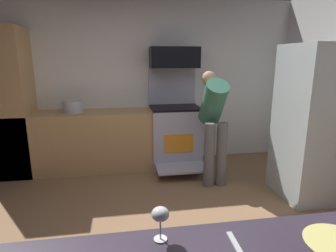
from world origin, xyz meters
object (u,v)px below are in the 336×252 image
at_px(oven_range, 175,134).
at_px(refrigerator, 320,123).
at_px(stock_pot, 73,107).
at_px(person_cook, 214,119).
at_px(wine_glass_near, 160,216).
at_px(microwave, 174,57).

height_order(oven_range, refrigerator, refrigerator).
bearing_deg(oven_range, stock_pot, 179.46).
bearing_deg(person_cook, wine_glass_near, -113.32).
height_order(refrigerator, person_cook, refrigerator).
relative_size(person_cook, stock_pot, 5.18).
bearing_deg(person_cook, refrigerator, -26.58).
bearing_deg(wine_glass_near, microwave, 78.54).
height_order(microwave, wine_glass_near, microwave).
xyz_separation_m(refrigerator, person_cook, (-1.14, 0.57, -0.03)).
bearing_deg(refrigerator, person_cook, 153.42).
bearing_deg(stock_pot, microwave, 2.99).
height_order(microwave, refrigerator, microwave).
bearing_deg(oven_range, person_cook, -62.07).
xyz_separation_m(wine_glass_near, stock_pot, (-0.88, 3.16, -0.03)).
bearing_deg(person_cook, stock_pot, 158.85).
distance_m(oven_range, person_cook, 0.91).
bearing_deg(refrigerator, microwave, 137.61).
height_order(oven_range, microwave, microwave).
bearing_deg(microwave, refrigerator, -42.39).
bearing_deg(microwave, stock_pot, -177.01).
relative_size(oven_range, microwave, 2.08).
bearing_deg(oven_range, microwave, 90.00).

